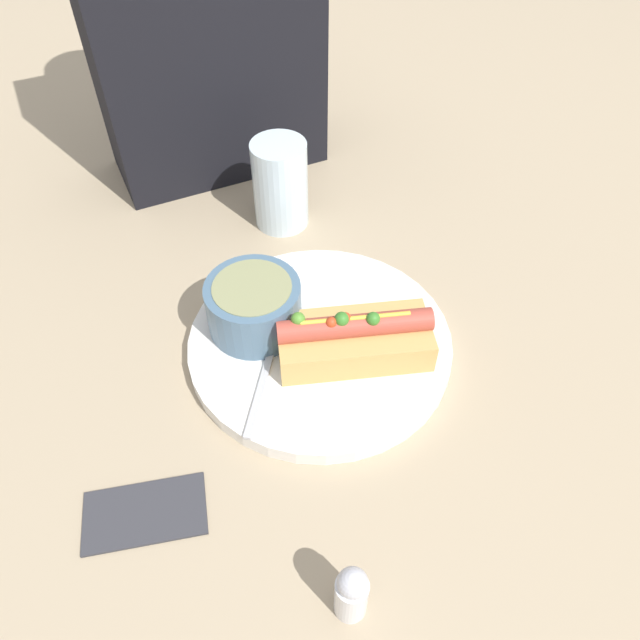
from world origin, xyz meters
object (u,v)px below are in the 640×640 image
object	(u,v)px
hot_dog	(354,338)
salt_shaker	(351,593)
soup_bowl	(254,305)
drinking_glass	(280,185)
spoon	(274,342)

from	to	relation	value
hot_dog	salt_shaker	size ratio (longest dim) A/B	2.52
hot_dog	soup_bowl	xyz separation A→B (m)	(-0.08, 0.08, 0.01)
hot_dog	salt_shaker	bearing A→B (deg)	-99.47
soup_bowl	drinking_glass	size ratio (longest dim) A/B	0.87
drinking_glass	soup_bowl	bearing A→B (deg)	-120.39
hot_dog	drinking_glass	bearing A→B (deg)	102.53
soup_bowl	salt_shaker	size ratio (longest dim) A/B	1.49
soup_bowl	spoon	bearing A→B (deg)	-77.31
spoon	salt_shaker	xyz separation A→B (m)	(-0.04, -0.27, 0.01)
soup_bowl	spoon	world-z (taller)	soup_bowl
hot_dog	soup_bowl	bearing A→B (deg)	152.63
spoon	drinking_glass	bearing A→B (deg)	9.80
hot_dog	drinking_glass	world-z (taller)	drinking_glass
drinking_glass	salt_shaker	bearing A→B (deg)	-106.02
soup_bowl	salt_shaker	bearing A→B (deg)	-96.57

